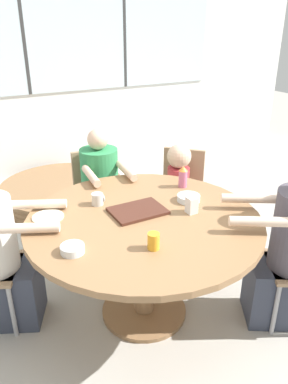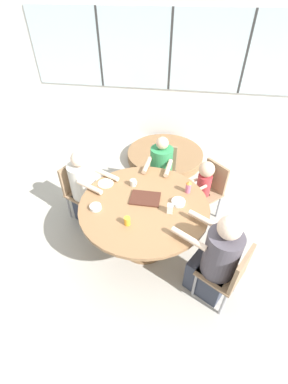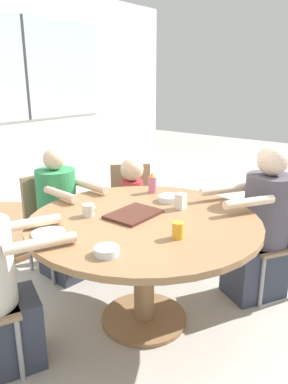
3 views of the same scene
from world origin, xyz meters
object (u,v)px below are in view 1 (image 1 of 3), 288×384
Objects in this scene: chair_for_woman_green_shirt at (96,189)px; sippy_cup at (183,176)px; bowl_white_shallow at (189,198)px; bowl_cereal at (73,249)px; person_toddler at (177,196)px; juice_glass at (154,241)px; milk_carton_small at (192,205)px; chair_for_toddler at (181,187)px; coffee_mug at (98,199)px; person_woman_green_shirt at (102,198)px; folded_table_stack at (63,191)px.

sippy_cup is at bearing 120.30° from chair_for_woman_green_shirt.
bowl_cereal is at bearing -165.83° from bowl_white_shallow.
person_toddler is at bearing 62.77° from bowl_white_shallow.
juice_glass is 0.88× the size of milk_carton_small.
milk_carton_small is 0.84m from bowl_cereal.
bowl_white_shallow is at bearing 14.17° from bowl_cereal.
person_toddler reaches higher than chair_for_woman_green_shirt.
bowl_cereal is at bearing 81.30° from chair_for_toddler.
person_toddler is 0.57m from sippy_cup.
coffee_mug is (-0.89, -0.36, 0.32)m from person_toddler.
chair_for_woman_green_shirt is 0.77× the size of person_woman_green_shirt.
person_woman_green_shirt is at bearing 108.56° from bowl_white_shallow.
bowl_white_shallow is at bearing 114.09° from person_woman_green_shirt.
milk_carton_small is 2.35m from folded_table_stack.
person_woman_green_shirt is 1.31m from bowl_cereal.
chair_for_toddler is 7.82× the size of milk_carton_small.
person_toddler reaches higher than bowl_white_shallow.
folded_table_stack is at bearing 85.56° from juice_glass.
coffee_mug is 0.53× the size of bowl_white_shallow.
coffee_mug reaches higher than folded_table_stack.
sippy_cup is at bearing 65.90° from bowl_white_shallow.
person_woman_green_shirt is at bearing 66.42° from coffee_mug.
folded_table_stack is (0.19, 2.47, -0.73)m from juice_glass.
chair_for_toddler is 1.49m from juice_glass.
milk_carton_small is (0.49, -0.40, 0.01)m from coffee_mug.
bowl_cereal is at bearing -125.44° from coffee_mug.
coffee_mug reaches higher than bowl_cereal.
person_toddler is (0.61, -0.28, -0.00)m from person_woman_green_shirt.
folded_table_stack is (-0.74, 1.35, -0.42)m from chair_for_toddler.
person_toddler is 0.92m from milk_carton_small.
bowl_white_shallow and bowl_cereal have the same top height.
person_toddler is at bearing 160.98° from person_woman_green_shirt.
sippy_cup is 1.03× the size of bowl_white_shallow.
chair_for_woman_green_shirt is 1.51m from juice_glass.
chair_for_woman_green_shirt is 1.13m from bowl_white_shallow.
juice_glass is at bearing -94.44° from folded_table_stack.
person_woman_green_shirt is 10.12× the size of milk_carton_small.
bowl_white_shallow is at bearing -23.32° from coffee_mug.
person_toddler is 11.36× the size of coffee_mug.
coffee_mug is at bearing 54.56° from bowl_cereal.
chair_for_woman_green_shirt is at bearing 114.76° from sippy_cup.
folded_table_stack is at bearing -20.39° from person_toddler.
bowl_cereal is (-0.34, -0.48, -0.02)m from coffee_mug.
coffee_mug is 1.97m from folded_table_stack.
bowl_white_shallow is (0.08, 0.15, -0.03)m from milk_carton_small.
folded_table_stack is (-0.42, 1.84, -0.76)m from sippy_cup.
juice_glass is at bearing 86.48° from chair_for_woman_green_shirt.
sippy_cup is 0.25m from bowl_white_shallow.
juice_glass is at bearing 96.94° from person_toddler.
folded_table_stack is at bearing 98.85° from bowl_white_shallow.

